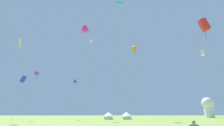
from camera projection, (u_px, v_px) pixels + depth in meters
The scene contains 13 objects.
kite_blue_delta at pixel (76, 82), 64.43m from camera, with size 3.36×1.67×15.01m.
kite_yellow_diamond at pixel (20, 44), 40.80m from camera, with size 2.62×3.32×20.16m.
kite_blue_box at pixel (23, 79), 40.50m from camera, with size 1.61×1.37×11.10m.
kite_magenta_delta at pixel (87, 30), 50.74m from camera, with size 3.71×3.43×28.27m.
kite_white_delta at pixel (91, 41), 68.33m from camera, with size 3.68×2.83×31.94m.
kite_cyan_parafoil at pixel (119, 3), 32.42m from camera, with size 2.06×1.34×23.27m.
kite_purple_delta at pixel (37, 73), 56.55m from camera, with size 3.35×2.81×16.24m.
kite_red_box at pixel (204, 25), 38.46m from camera, with size 2.40×1.77×23.44m.
kite_orange_box at pixel (134, 49), 61.06m from camera, with size 2.81×2.80×26.21m.
kite_white_box at pixel (202, 53), 43.89m from camera, with size 1.70×2.98×18.47m.
festival_tent_left at pixel (109, 115), 63.29m from camera, with size 4.02×4.02×2.61m.
festival_tent_center at pixel (127, 115), 63.50m from camera, with size 4.10×4.10×2.66m.
observatory_dome at pixel (208, 106), 91.12m from camera, with size 6.40×6.40×10.80m.
Camera 1 is at (-1.11, -5.81, 2.10)m, focal length 26.51 mm.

